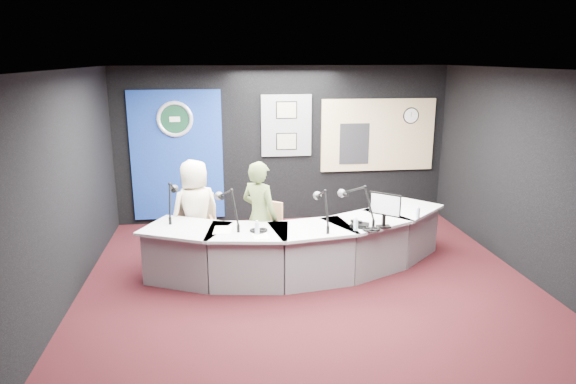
{
  "coord_description": "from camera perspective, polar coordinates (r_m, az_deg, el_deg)",
  "views": [
    {
      "loc": [
        -1.09,
        -6.13,
        2.95
      ],
      "look_at": [
        -0.2,
        0.8,
        1.1
      ],
      "focal_mm": 32.0,
      "sensor_mm": 36.0,
      "label": 1
    }
  ],
  "objects": [
    {
      "name": "framed_photo_lower",
      "position": [
        9.26,
        -0.16,
        5.64
      ],
      "size": [
        0.34,
        0.02,
        0.27
      ],
      "primitive_type": "cube",
      "color": "gray",
      "rests_on": "pinboard"
    },
    {
      "name": "headphones_near",
      "position": [
        6.8,
        9.25,
        -4.1
      ],
      "size": [
        0.2,
        0.2,
        0.03
      ],
      "primitive_type": "torus",
      "color": "black",
      "rests_on": "broadcast_desk"
    },
    {
      "name": "equipment_rack",
      "position": [
        9.51,
        7.37,
        5.33
      ],
      "size": [
        0.55,
        0.02,
        0.75
      ],
      "primitive_type": "cube",
      "color": "black",
      "rests_on": "booth_window_frame"
    },
    {
      "name": "wall_front",
      "position": [
        3.66,
        10.95,
        -10.54
      ],
      "size": [
        6.0,
        0.02,
        2.8
      ],
      "primitive_type": "cube",
      "color": "black",
      "rests_on": "ground"
    },
    {
      "name": "seal_center",
      "position": [
        9.16,
        -12.46,
        7.91
      ],
      "size": [
        0.48,
        0.01,
        0.48
      ],
      "primitive_type": "cylinder",
      "rotation": [
        1.57,
        0.0,
        0.0
      ],
      "color": "#0D321D",
      "rests_on": "backdrop_panel"
    },
    {
      "name": "boom_mic_d",
      "position": [
        7.04,
        7.71,
        -0.96
      ],
      "size": [
        0.43,
        0.65,
        0.6
      ],
      "primitive_type": null,
      "color": "black",
      "rests_on": "broadcast_desk"
    },
    {
      "name": "armchair_right",
      "position": [
        7.27,
        -3.13,
        -4.75
      ],
      "size": [
        0.81,
        0.81,
        1.03
      ],
      "primitive_type": null,
      "rotation": [
        0.0,
        0.0,
        -0.62
      ],
      "color": "#B27751",
      "rests_on": "ground"
    },
    {
      "name": "booth_window_frame",
      "position": [
        9.64,
        9.96,
        6.26
      ],
      "size": [
        2.12,
        0.06,
        1.32
      ],
      "primitive_type": "cube",
      "color": "tan",
      "rests_on": "wall_back"
    },
    {
      "name": "paper_stack",
      "position": [
        6.78,
        -7.27,
        -4.2
      ],
      "size": [
        0.26,
        0.34,
        0.0
      ],
      "primitive_type": "cube",
      "rotation": [
        0.0,
        0.0,
        -0.1
      ],
      "color": "white",
      "rests_on": "broadcast_desk"
    },
    {
      "name": "computer_monitor",
      "position": [
        6.86,
        10.68,
        -1.33
      ],
      "size": [
        0.39,
        0.35,
        0.33
      ],
      "primitive_type": "cube",
      "rotation": [
        0.0,
        0.0,
        -0.72
      ],
      "color": "black",
      "rests_on": "broadcast_desk"
    },
    {
      "name": "framed_photo_upper",
      "position": [
        9.19,
        -0.16,
        9.09
      ],
      "size": [
        0.34,
        0.02,
        0.27
      ],
      "primitive_type": "cube",
      "color": "gray",
      "rests_on": "pinboard"
    },
    {
      "name": "wall_back",
      "position": [
        9.33,
        -0.51,
        5.27
      ],
      "size": [
        6.0,
        0.02,
        2.8
      ],
      "primitive_type": "cube",
      "color": "black",
      "rests_on": "ground"
    },
    {
      "name": "boom_mic_b",
      "position": [
        6.87,
        -6.68,
        -1.34
      ],
      "size": [
        0.36,
        0.69,
        0.6
      ],
      "primitive_type": null,
      "color": "black",
      "rests_on": "broadcast_desk"
    },
    {
      "name": "broadcast_desk",
      "position": [
        7.24,
        1.44,
        -6.02
      ],
      "size": [
        4.5,
        1.9,
        0.75
      ],
      "primitive_type": null,
      "color": "silver",
      "rests_on": "ground"
    },
    {
      "name": "pinboard",
      "position": [
        9.25,
        -0.18,
        7.38
      ],
      "size": [
        0.9,
        0.04,
        1.1
      ],
      "primitive_type": "cube",
      "color": "slate",
      "rests_on": "wall_back"
    },
    {
      "name": "ground",
      "position": [
        6.89,
        2.54,
        -10.54
      ],
      "size": [
        6.0,
        6.0,
        0.0
      ],
      "primitive_type": "plane",
      "color": "black",
      "rests_on": "ground"
    },
    {
      "name": "headphones_far",
      "position": [
        6.68,
        -3.28,
        -4.27
      ],
      "size": [
        0.23,
        0.23,
        0.04
      ],
      "primitive_type": "torus",
      "color": "black",
      "rests_on": "broadcast_desk"
    },
    {
      "name": "wall_right",
      "position": [
        7.53,
        25.79,
        1.46
      ],
      "size": [
        0.02,
        6.0,
        2.8
      ],
      "primitive_type": "cube",
      "color": "black",
      "rests_on": "ground"
    },
    {
      "name": "person_man",
      "position": [
        7.56,
        -10.26,
        -2.18
      ],
      "size": [
        0.89,
        0.76,
        1.54
      ],
      "primitive_type": "imported",
      "rotation": [
        0.0,
        0.0,
        3.59
      ],
      "color": "beige",
      "rests_on": "ground"
    },
    {
      "name": "person_woman",
      "position": [
        7.19,
        -3.16,
        -2.72
      ],
      "size": [
        0.68,
        0.66,
        1.57
      ],
      "primitive_type": "imported",
      "rotation": [
        0.0,
        0.0,
        2.41
      ],
      "color": "#566735",
      "rests_on": "ground"
    },
    {
      "name": "notepad",
      "position": [
        6.54,
        -3.1,
        -4.84
      ],
      "size": [
        0.25,
        0.32,
        0.0
      ],
      "primitive_type": "cube",
      "rotation": [
        0.0,
        0.0,
        0.14
      ],
      "color": "white",
      "rests_on": "broadcast_desk"
    },
    {
      "name": "desk_phone",
      "position": [
        6.91,
        7.96,
        -3.67
      ],
      "size": [
        0.28,
        0.26,
        0.05
      ],
      "primitive_type": "cube",
      "rotation": [
        0.0,
        0.0,
        -0.56
      ],
      "color": "black",
      "rests_on": "broadcast_desk"
    },
    {
      "name": "wall_clock",
      "position": [
        9.76,
        13.51,
        8.25
      ],
      "size": [
        0.28,
        0.01,
        0.28
      ],
      "primitive_type": "cylinder",
      "rotation": [
        1.57,
        0.0,
        0.0
      ],
      "color": "white",
      "rests_on": "booth_window_frame"
    },
    {
      "name": "draped_jacket",
      "position": [
        7.84,
        -10.01,
        -2.69
      ],
      "size": [
        0.51,
        0.17,
        0.7
      ],
      "primitive_type": "cube",
      "rotation": [
        0.0,
        0.0,
        0.14
      ],
      "color": "gray",
      "rests_on": "armchair_left"
    },
    {
      "name": "water_bottles",
      "position": [
        6.89,
        5.94,
        -3.08
      ],
      "size": [
        2.34,
        0.44,
        0.18
      ],
      "primitive_type": null,
      "color": "silver",
      "rests_on": "broadcast_desk"
    },
    {
      "name": "armchair_left",
      "position": [
        7.65,
        -10.16,
        -4.27
      ],
      "size": [
        0.61,
        0.61,
        0.95
      ],
      "primitive_type": null,
      "rotation": [
        0.0,
        0.0,
        0.14
      ],
      "color": "#B27751",
      "rests_on": "ground"
    },
    {
      "name": "booth_glow",
      "position": [
        9.63,
        9.98,
        6.25
      ],
      "size": [
        2.0,
        0.02,
        1.2
      ],
      "primitive_type": "cube",
      "color": "beige",
      "rests_on": "booth_window_frame"
    },
    {
      "name": "boom_mic_c",
      "position": [
        6.81,
        3.86,
        -1.4
      ],
      "size": [
        0.16,
        0.74,
        0.6
      ],
      "primitive_type": null,
      "color": "black",
      "rests_on": "broadcast_desk"
    },
    {
      "name": "wall_left",
      "position": [
        6.61,
        -23.89,
        -0.04
      ],
      "size": [
        0.02,
        6.0,
        2.8
      ],
      "primitive_type": "cube",
      "color": "black",
      "rests_on": "ground"
    },
    {
      "name": "agency_seal",
      "position": [
        9.16,
        -12.47,
        7.9
      ],
      "size": [
        0.63,
        0.07,
        0.63
      ],
      "primitive_type": "torus",
      "rotation": [
        1.57,
        0.0,
        0.0
      ],
      "color": "silver",
      "rests_on": "backdrop_panel"
    },
    {
      "name": "ceiling",
      "position": [
        6.23,
        2.84,
        13.43
      ],
      "size": [
        6.0,
        6.0,
        0.02
      ],
      "primitive_type": "cube",
      "color": "silver",
      "rests_on": "ground"
    },
    {
      "name": "boom_mic_a",
      "position": [
        7.35,
        -12.78,
        -0.54
      ],
      "size": [
        0.16,
        0.74,
        0.6
      ],
      "primitive_type": null,
      "color": "black",
      "rests_on": "broadcast_desk"
    },
    {
      "name": "backdrop_panel",
      "position": [
        9.29,
        -12.22,
        3.95
      ],
      "size": [
        1.6,
        0.05,
        2.3
      ],
      "primitive_type": "cube",
      "color": "navy",
      "rests_on": "wall_back"
    }
  ]
}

